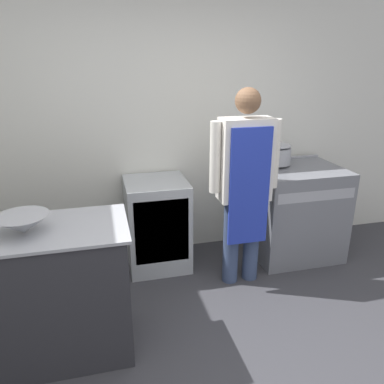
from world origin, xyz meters
TOP-DOWN VIEW (x-y plane):
  - wall_back at (0.00, 2.07)m, footprint 8.00×0.05m
  - prep_counter at (-1.09, 0.74)m, footprint 1.35×0.62m
  - stove at (1.34, 1.63)m, footprint 0.85×0.74m
  - fridge_unit at (-0.07, 1.73)m, footprint 0.58×0.58m
  - person_cook at (0.62, 1.26)m, footprint 0.62×0.24m
  - mixing_bowl at (-1.04, 0.70)m, footprint 0.32×0.32m
  - stock_pot at (1.14, 1.76)m, footprint 0.29×0.29m

SIDE VIEW (x-z plane):
  - fridge_unit at x=-0.07m, z-range 0.00..0.87m
  - stove at x=1.34m, z-range -0.01..0.94m
  - prep_counter at x=-1.09m, z-range 0.00..0.94m
  - person_cook at x=0.62m, z-range 0.12..1.85m
  - mixing_bowl at x=-1.04m, z-range 0.94..1.05m
  - stock_pot at x=1.14m, z-range 0.95..1.16m
  - wall_back at x=0.00m, z-range 0.00..2.70m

